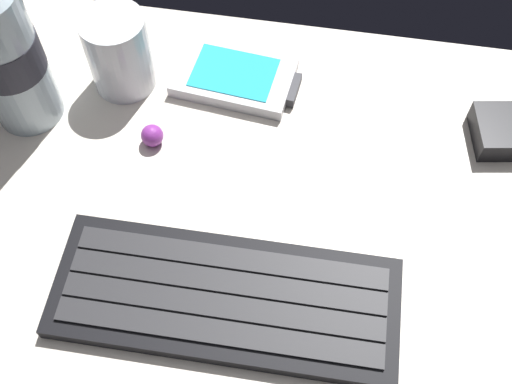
# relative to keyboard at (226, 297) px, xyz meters

# --- Properties ---
(ground_plane) EXTENTS (0.64, 0.48, 0.03)m
(ground_plane) POSITION_rel_keyboard_xyz_m (0.01, 0.09, -0.02)
(ground_plane) COLOR beige
(keyboard) EXTENTS (0.29, 0.11, 0.02)m
(keyboard) POSITION_rel_keyboard_xyz_m (0.00, 0.00, 0.00)
(keyboard) COLOR black
(keyboard) RESTS_ON ground_plane
(handheld_device) EXTENTS (0.13, 0.09, 0.02)m
(handheld_device) POSITION_rel_keyboard_xyz_m (-0.04, 0.24, -0.00)
(handheld_device) COLOR silver
(handheld_device) RESTS_ON ground_plane
(juice_cup) EXTENTS (0.06, 0.06, 0.09)m
(juice_cup) POSITION_rel_keyboard_xyz_m (-0.15, 0.22, 0.03)
(juice_cup) COLOR silver
(juice_cup) RESTS_ON ground_plane
(water_bottle) EXTENTS (0.07, 0.07, 0.21)m
(water_bottle) POSITION_rel_keyboard_xyz_m (-0.23, 0.17, 0.08)
(water_bottle) COLOR silver
(water_bottle) RESTS_ON ground_plane
(charger_block) EXTENTS (0.08, 0.07, 0.02)m
(charger_block) POSITION_rel_keyboard_xyz_m (0.24, 0.21, 0.00)
(charger_block) COLOR black
(charger_block) RESTS_ON ground_plane
(trackball_mouse) EXTENTS (0.02, 0.02, 0.02)m
(trackball_mouse) POSITION_rel_keyboard_xyz_m (-0.10, 0.15, 0.00)
(trackball_mouse) COLOR purple
(trackball_mouse) RESTS_ON ground_plane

